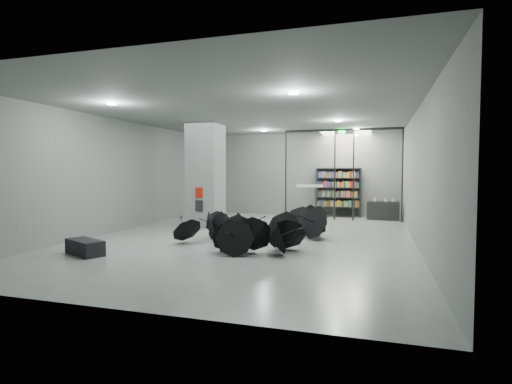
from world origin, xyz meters
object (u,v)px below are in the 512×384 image
(shop_counter, at_px, (383,211))
(bookshelf, at_px, (338,192))
(column, at_px, (206,175))
(umbrella_cluster, at_px, (263,234))
(bench, at_px, (85,247))

(shop_counter, bearing_deg, bookshelf, 164.95)
(column, xyz_separation_m, shop_counter, (6.66, 4.12, -1.59))
(column, relative_size, bookshelf, 1.74)
(column, distance_m, umbrella_cluster, 4.72)
(column, bearing_deg, bookshelf, 45.60)
(bookshelf, relative_size, umbrella_cluster, 0.46)
(column, bearing_deg, shop_counter, 31.76)
(shop_counter, bearing_deg, umbrella_cluster, -113.62)
(bench, bearing_deg, umbrella_cluster, 59.21)
(column, xyz_separation_m, umbrella_cluster, (3.19, -3.04, -1.69))
(column, distance_m, bench, 6.11)
(bench, distance_m, umbrella_cluster, 4.84)
(bookshelf, bearing_deg, bench, -116.55)
(bookshelf, distance_m, umbrella_cluster, 7.97)
(bench, bearing_deg, bookshelf, 87.27)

